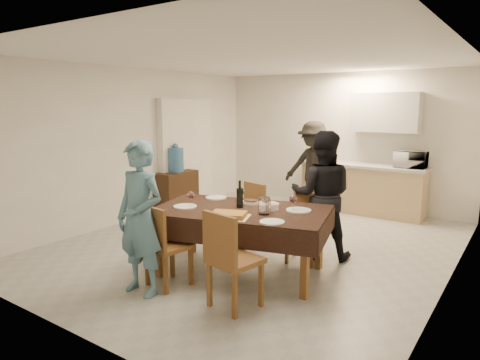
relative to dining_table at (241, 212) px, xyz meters
The scene contains 33 objects.
floor 1.32m from the dining_table, 111.56° to the left, with size 5.00×6.00×0.02m, color #9D9E99.
ceiling 2.15m from the dining_table, 111.56° to the left, with size 5.00×6.00×0.02m, color white.
wall_back 4.08m from the dining_table, 95.71° to the left, with size 5.00×0.02×2.60m, color white.
wall_front 2.10m from the dining_table, 101.47° to the right, with size 5.00×0.02×2.60m, color white.
wall_left 3.12m from the dining_table, 160.68° to the left, with size 0.02×6.00×2.60m, color white.
wall_right 2.40m from the dining_table, 25.88° to the left, with size 0.02×6.00×2.60m, color white.
stub_partition 3.60m from the dining_table, 141.84° to the left, with size 0.15×1.40×2.10m, color white.
kitchen_base_cabinet 3.72m from the dining_table, 86.94° to the left, with size 2.20×0.60×0.86m, color tan.
kitchen_worktop 3.71m from the dining_table, 86.94° to the left, with size 2.24×0.64×0.05m, color #B7B7B1.
upper_cabinet 4.02m from the dining_table, 82.61° to the left, with size 1.20×0.34×0.70m, color silver.
dining_table is the anchor object (origin of this frame).
chair_near_left 0.97m from the dining_table, 118.24° to the right, with size 0.48×0.49×0.50m.
chair_near_right 0.97m from the dining_table, 61.92° to the right, with size 0.52×0.53×0.53m.
chair_far_left 0.82m from the dining_table, 124.13° to the left, with size 0.50×0.50×0.49m.
chair_far_right 0.83m from the dining_table, 56.00° to the left, with size 0.45×0.45×0.47m.
console 3.23m from the dining_table, 146.62° to the left, with size 0.41×0.82×0.76m, color #321E10.
water_jug 3.22m from the dining_table, 146.62° to the left, with size 0.30×0.30×0.44m, color #437DB6.
wine_bottle 0.21m from the dining_table, 135.00° to the left, with size 0.08×0.08×0.33m, color black, non-canonical shape.
water_pitcher 0.38m from the dining_table, ahead, with size 0.13×0.13×0.20m, color white.
savoury_tart 0.40m from the dining_table, 75.26° to the right, with size 0.44×0.33×0.05m, color #B07F33.
salad_bowl 0.36m from the dining_table, 30.96° to the left, with size 0.19×0.19×0.07m, color white.
mushroom_dish 0.29m from the dining_table, 100.12° to the left, with size 0.19×0.19×0.03m, color white.
wine_glass_a 0.62m from the dining_table, 155.56° to the right, with size 0.09×0.09×0.19m, color white, non-canonical shape.
wine_glass_b 0.62m from the dining_table, 24.44° to the left, with size 0.09×0.09×0.19m, color white, non-canonical shape.
wine_glass_c 0.38m from the dining_table, 123.69° to the left, with size 0.08×0.08×0.19m, color white, non-canonical shape.
plate_near_left 0.67m from the dining_table, 153.43° to the right, with size 0.27×0.27×0.02m, color white.
plate_near_right 0.67m from the dining_table, 26.57° to the right, with size 0.26×0.26×0.02m, color white.
plate_far_left 0.67m from the dining_table, 153.43° to the left, with size 0.27×0.27×0.02m, color white.
plate_far_right 0.67m from the dining_table, 26.57° to the left, with size 0.29×0.29×0.02m, color white.
microwave 3.85m from the dining_table, 74.61° to the left, with size 0.52×0.35×0.29m, color silver.
person_near 1.19m from the dining_table, 117.65° to the right, with size 0.60×0.39×1.63m, color teal.
person_far 1.19m from the dining_table, 62.35° to the left, with size 0.81×0.63×1.66m, color black.
person_kitchen 3.30m from the dining_table, 100.50° to the left, with size 1.09×0.63×1.69m, color black.
Camera 1 is at (3.16, -5.02, 1.98)m, focal length 32.00 mm.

